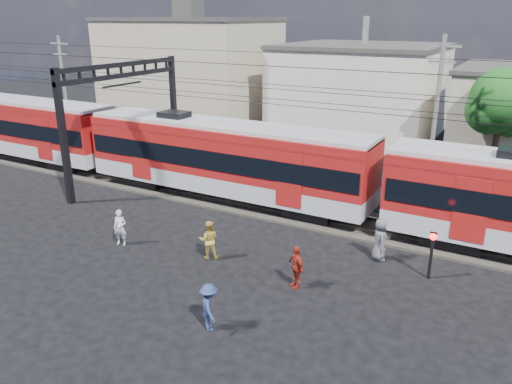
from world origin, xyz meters
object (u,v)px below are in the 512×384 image
commuter_train (228,157)px  pedestrian_a (120,228)px  crossing_signal (432,247)px  pedestrian_c (209,307)px

commuter_train → pedestrian_a: size_ratio=31.78×
commuter_train → pedestrian_a: (-1.05, -7.04, -1.61)m
pedestrian_a → crossing_signal: (12.22, 3.44, 0.52)m
pedestrian_a → pedestrian_c: bearing=-43.7°
commuter_train → pedestrian_c: 11.94m
pedestrian_c → crossing_signal: crossing_signal is taller
pedestrian_c → crossing_signal: bearing=-84.7°
pedestrian_a → crossing_signal: size_ratio=0.84×
commuter_train → pedestrian_c: (5.79, -10.31, -1.61)m
pedestrian_c → crossing_signal: (5.38, 6.72, 0.53)m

